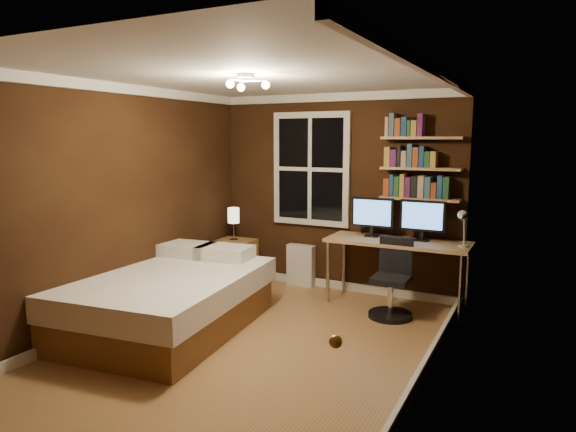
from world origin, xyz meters
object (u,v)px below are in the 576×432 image
at_px(monitor_left, 372,217).
at_px(monitor_right, 422,221).
at_px(nightstand, 234,263).
at_px(desk, 398,245).
at_px(radiator, 301,265).
at_px(office_chair, 392,288).
at_px(desk_lamp, 463,228).
at_px(bedside_lamp, 234,224).
at_px(bed, 169,299).

bearing_deg(monitor_left, monitor_right, 0.00).
distance_m(nightstand, monitor_right, 2.52).
relative_size(desk, monitor_left, 3.20).
bearing_deg(monitor_left, desk, -13.62).
bearing_deg(radiator, desk, -9.38).
bearing_deg(monitor_left, office_chair, -51.05).
xyz_separation_m(monitor_right, desk_lamp, (0.48, -0.21, -0.02)).
bearing_deg(bedside_lamp, nightstand, 0.00).
bearing_deg(radiator, monitor_left, -7.94).
relative_size(desk, office_chair, 1.88).
distance_m(nightstand, desk, 2.20).
height_order(bed, nightstand, bed).
bearing_deg(desk, nightstand, -176.05).
xyz_separation_m(bedside_lamp, monitor_left, (1.82, 0.23, 0.19)).
relative_size(bedside_lamp, desk_lamp, 0.99).
relative_size(bedside_lamp, monitor_left, 0.85).
height_order(bed, bedside_lamp, bedside_lamp).
bearing_deg(bedside_lamp, monitor_left, 7.24).
distance_m(nightstand, bedside_lamp, 0.52).
bearing_deg(office_chair, bed, -144.80).
bearing_deg(office_chair, desk_lamp, 22.52).
distance_m(bedside_lamp, radiator, 1.04).
bearing_deg(radiator, desk_lamp, -9.52).
height_order(radiator, monitor_right, monitor_right).
height_order(desk_lamp, office_chair, desk_lamp).
bearing_deg(desk, monitor_left, 166.38).
distance_m(bed, desk, 2.64).
xyz_separation_m(radiator, office_chair, (1.41, -0.63, 0.04)).
height_order(monitor_left, monitor_right, same).
distance_m(radiator, monitor_left, 1.26).
height_order(bedside_lamp, office_chair, bedside_lamp).
xyz_separation_m(bed, desk_lamp, (2.63, 1.67, 0.69)).
relative_size(radiator, desk_lamp, 1.25).
xyz_separation_m(bedside_lamp, monitor_right, (2.41, 0.23, 0.19)).
bearing_deg(monitor_left, desk_lamp, -11.00).
xyz_separation_m(bedside_lamp, radiator, (0.81, 0.37, -0.55)).
xyz_separation_m(desk, desk_lamp, (0.73, -0.13, 0.28)).
bearing_deg(bedside_lamp, desk_lamp, 0.44).
relative_size(nightstand, radiator, 1.10).
xyz_separation_m(radiator, desk, (1.35, -0.22, 0.44)).
bearing_deg(bed, monitor_left, 44.01).
bearing_deg(desk, radiator, 170.62).
xyz_separation_m(bed, office_chair, (1.95, 1.39, 0.00)).
bearing_deg(bed, nightstand, 92.65).
xyz_separation_m(radiator, monitor_left, (1.01, -0.14, 0.74)).
height_order(nightstand, desk, desk).
bearing_deg(monitor_left, nightstand, -172.76).
bearing_deg(monitor_left, radiator, 172.06).
bearing_deg(bedside_lamp, desk, 3.95).
relative_size(nightstand, desk, 0.37).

